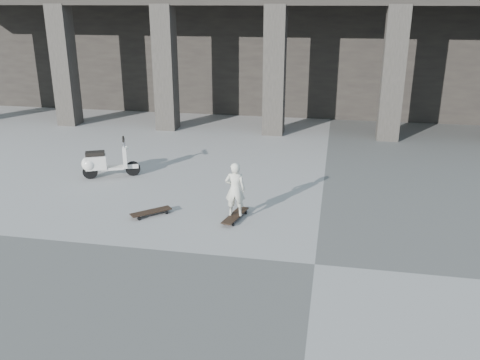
% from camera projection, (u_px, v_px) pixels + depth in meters
% --- Properties ---
extents(ground, '(90.00, 90.00, 0.00)m').
position_uv_depth(ground, '(315.00, 264.00, 8.33)').
color(ground, '#4C4C4A').
rests_on(ground, ground).
extents(colonnade, '(28.00, 8.82, 6.00)m').
position_uv_depth(colonnade, '(337.00, 29.00, 20.06)').
color(colonnade, black).
rests_on(colonnade, ground).
extents(longboard, '(0.40, 0.94, 0.09)m').
position_uv_depth(longboard, '(235.00, 216.00, 10.02)').
color(longboard, black).
rests_on(longboard, ground).
extents(skateboard_spare, '(0.75, 0.72, 0.10)m').
position_uv_depth(skateboard_spare, '(151.00, 212.00, 10.19)').
color(skateboard_spare, black).
rests_on(skateboard_spare, ground).
extents(child, '(0.41, 0.29, 1.08)m').
position_uv_depth(child, '(235.00, 189.00, 9.84)').
color(child, beige).
rests_on(child, longboard).
extents(scooter, '(1.30, 0.74, 0.96)m').
position_uv_depth(scooter, '(101.00, 163.00, 12.28)').
color(scooter, black).
rests_on(scooter, ground).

